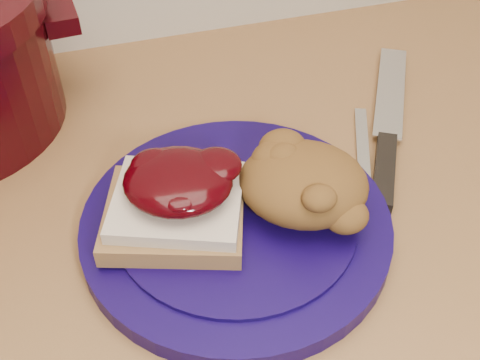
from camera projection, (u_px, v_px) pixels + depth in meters
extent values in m
cylinder|color=#0F043D|center=(236.00, 225.00, 0.59)|extent=(0.40, 0.40, 0.02)
cube|color=olive|center=(175.00, 215.00, 0.57)|extent=(0.16, 0.15, 0.02)
cube|color=beige|center=(177.00, 201.00, 0.56)|extent=(0.15, 0.14, 0.01)
ellipsoid|color=black|center=(178.00, 181.00, 0.54)|extent=(0.13, 0.12, 0.03)
ellipsoid|color=brown|center=(303.00, 183.00, 0.57)|extent=(0.16, 0.15, 0.06)
cube|color=black|center=(384.00, 172.00, 0.65)|extent=(0.07, 0.11, 0.02)
cube|color=silver|center=(391.00, 90.00, 0.75)|extent=(0.12, 0.18, 0.00)
cube|color=silver|center=(363.00, 158.00, 0.67)|extent=(0.08, 0.17, 0.00)
cube|color=black|center=(60.00, 16.00, 0.68)|extent=(0.04, 0.07, 0.02)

